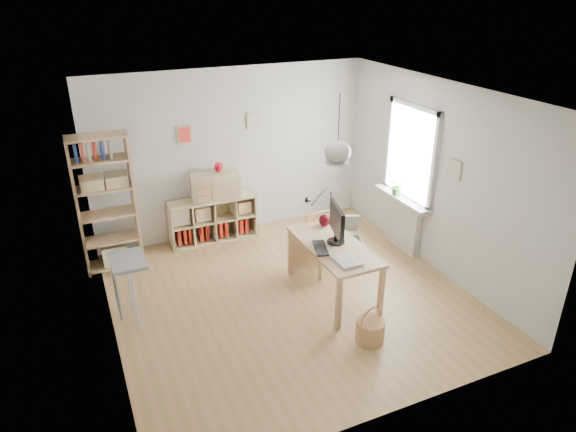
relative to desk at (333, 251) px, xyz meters
name	(u,v)px	position (x,y,z in m)	size (l,w,h in m)	color
ground	(290,297)	(-0.55, 0.15, -0.66)	(4.50, 4.50, 0.00)	tan
room_shell	(338,152)	(0.00, 0.00, 1.34)	(4.50, 4.50, 4.50)	silver
window_unit	(411,153)	(1.68, 0.75, 0.89)	(0.07, 1.16, 1.46)	white
radiator	(402,224)	(1.64, 0.75, -0.26)	(0.10, 0.80, 0.80)	silver
windowsill	(402,199)	(1.59, 0.75, 0.17)	(0.22, 1.20, 0.06)	silver
desk	(333,251)	(0.00, 0.00, 0.00)	(0.70, 1.50, 0.75)	tan
cube_shelf	(211,222)	(-1.02, 2.23, -0.36)	(1.40, 0.38, 0.72)	beige
tall_bookshelf	(105,199)	(-2.59, 1.95, 0.43)	(0.80, 0.38, 2.00)	tan
side_table	(124,274)	(-2.59, 0.50, 0.01)	(0.40, 0.55, 0.85)	#959597
chair	(323,239)	(0.17, 0.62, -0.16)	(0.45, 0.45, 0.87)	#959597
wicker_basket	(370,330)	(-0.08, -1.07, -0.51)	(0.34, 0.34, 0.47)	#B0774F
storage_chest	(344,244)	(0.68, 0.87, -0.47)	(0.72, 0.76, 0.57)	beige
monitor	(337,222)	(0.05, 0.04, 0.38)	(0.23, 0.58, 0.51)	black
keyboard	(320,248)	(-0.21, -0.04, 0.10)	(0.15, 0.41, 0.02)	black
task_lamp	(318,205)	(0.03, 0.53, 0.44)	(0.47, 0.18, 0.50)	black
yarn_ball	(325,220)	(0.15, 0.55, 0.17)	(0.16, 0.16, 0.16)	#4F0A15
paper_tray	(347,261)	(-0.08, -0.47, 0.11)	(0.27, 0.34, 0.03)	silver
drawer_chest	(215,185)	(-0.92, 2.19, 0.28)	(0.75, 0.34, 0.43)	beige
red_vase	(218,167)	(-0.86, 2.19, 0.58)	(0.14, 0.14, 0.16)	#A70D1A
potted_plant	(397,186)	(1.57, 0.87, 0.35)	(0.26, 0.22, 0.29)	#336B28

